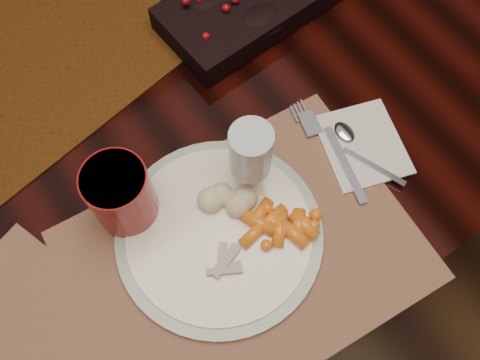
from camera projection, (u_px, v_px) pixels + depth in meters
floor at (194, 224)px, 1.54m from camera, size 5.00×5.00×0.00m
dining_table at (180, 172)px, 1.19m from camera, size 1.80×1.00×0.75m
centerpiece at (251, 0)px, 0.88m from camera, size 0.33×0.18×0.06m
placemat_main at (244, 255)px, 0.73m from camera, size 0.51×0.39×0.00m
dinner_plate at (219, 234)px, 0.73m from camera, size 0.33×0.33×0.02m
baby_carrots at (280, 222)px, 0.72m from camera, size 0.11×0.10×0.02m
mashed_potatoes at (230, 200)px, 0.72m from camera, size 0.08×0.07×0.04m
turkey_shreds at (216, 267)px, 0.69m from camera, size 0.08×0.07×0.02m
napkin at (362, 145)px, 0.79m from camera, size 0.16×0.17×0.00m
fork at (336, 153)px, 0.78m from camera, size 0.07×0.18×0.00m
spoon at (364, 155)px, 0.78m from camera, size 0.07×0.13×0.00m
red_cup at (122, 196)px, 0.69m from camera, size 0.11×0.11×0.12m
wine_glass at (250, 164)px, 0.70m from camera, size 0.07×0.07×0.16m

